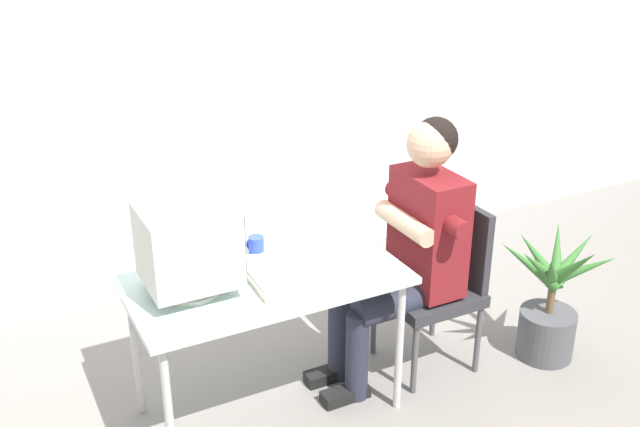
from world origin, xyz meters
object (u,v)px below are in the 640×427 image
object	(u,v)px
keyboard	(266,275)
crt_monitor	(189,246)
desk_mug	(256,247)
person_seated	(411,241)
desk	(266,289)
office_chair	(439,278)
potted_plant	(550,303)

from	to	relation	value
keyboard	crt_monitor	bearing A→B (deg)	173.85
crt_monitor	desk_mug	world-z (taller)	crt_monitor
desk_mug	person_seated	bearing A→B (deg)	-16.71
desk	desk_mug	size ratio (longest dim) A/B	11.84
desk	person_seated	bearing A→B (deg)	-1.06
office_chair	potted_plant	world-z (taller)	office_chair
keyboard	desk_mug	distance (m)	0.22
crt_monitor	keyboard	distance (m)	0.38
potted_plant	office_chair	bearing A→B (deg)	156.41
desk	person_seated	world-z (taller)	person_seated
potted_plant	desk_mug	bearing A→B (deg)	162.64
potted_plant	desk_mug	xyz separation A→B (m)	(-1.44, 0.45, 0.45)
crt_monitor	person_seated	bearing A→B (deg)	-1.83
desk	crt_monitor	distance (m)	0.43
keyboard	potted_plant	world-z (taller)	keyboard
office_chair	desk_mug	size ratio (longest dim) A/B	8.47
crt_monitor	potted_plant	bearing A→B (deg)	-8.53
desk	potted_plant	size ratio (longest dim) A/B	1.68
keyboard	potted_plant	bearing A→B (deg)	-9.04
desk	keyboard	size ratio (longest dim) A/B	2.86
keyboard	desk_mug	bearing A→B (deg)	78.15
office_chair	potted_plant	distance (m)	0.61
keyboard	office_chair	bearing A→B (deg)	0.02
desk	desk_mug	xyz separation A→B (m)	(0.04, 0.20, 0.11)
keyboard	office_chair	distance (m)	0.97
person_seated	desk_mug	distance (m)	0.74
potted_plant	desk	bearing A→B (deg)	170.39
person_seated	office_chair	bearing A→B (deg)	0.00
desk	crt_monitor	size ratio (longest dim) A/B	3.11
office_chair	person_seated	bearing A→B (deg)	-180.00
desk	desk_mug	distance (m)	0.23
person_seated	potted_plant	xyz separation A→B (m)	(0.73, -0.24, -0.41)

